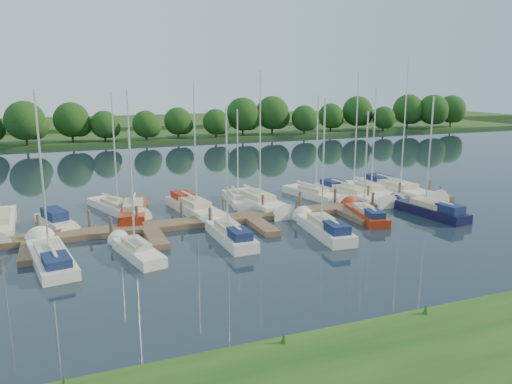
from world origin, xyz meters
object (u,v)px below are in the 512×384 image
object	(u,v)px
dock	(252,219)
sailboat_s_2	(230,236)
sailboat_n_5	(237,200)
motorboat	(56,222)

from	to	relation	value
dock	sailboat_s_2	distance (m)	5.04
dock	sailboat_n_5	size ratio (longest dim) A/B	4.55
dock	motorboat	xyz separation A→B (m)	(-14.41, 4.09, 0.15)
dock	motorboat	size ratio (longest dim) A/B	7.18
dock	motorboat	world-z (taller)	motorboat
sailboat_n_5	sailboat_s_2	xyz separation A→B (m)	(-4.08, -10.03, 0.07)
dock	sailboat_n_5	bearing A→B (deg)	81.41
motorboat	sailboat_s_2	world-z (taller)	sailboat_s_2
motorboat	sailboat_s_2	distance (m)	13.82
sailboat_n_5	sailboat_s_2	size ratio (longest dim) A/B	0.91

